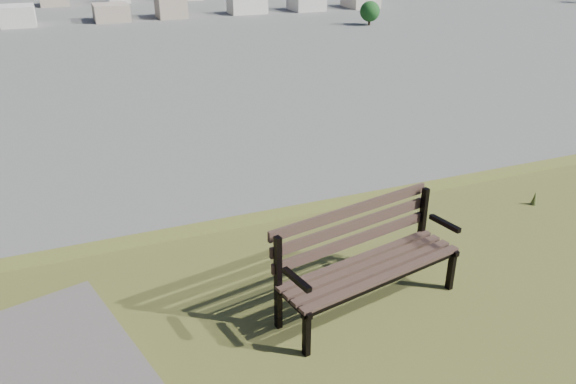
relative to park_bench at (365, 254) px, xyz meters
name	(u,v)px	position (x,y,z in m)	size (l,w,h in m)	color
park_bench	(365,254)	(0.00, 0.00, 0.00)	(1.84, 0.91, 0.92)	#402F25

